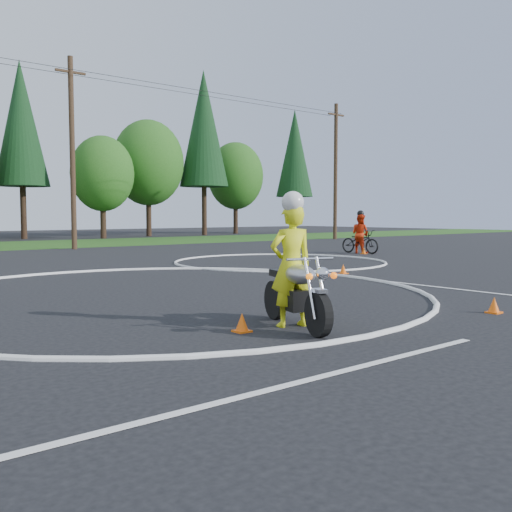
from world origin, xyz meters
TOP-DOWN VIEW (x-y plane):
  - ground at (0.00, 0.00)m, footprint 120.00×120.00m
  - course_markings at (2.17, 4.35)m, footprint 19.05×19.05m
  - primary_motorcycle at (-0.28, -1.78)m, footprint 1.02×2.19m
  - rider_primary_grp at (-0.27, -1.64)m, footprint 0.83×0.67m
  - rider_second_grp at (14.25, 9.35)m, footprint 0.84×2.15m
  - traffic_cones at (3.81, 2.69)m, footprint 18.22×12.28m
  - treeline at (14.78, 34.61)m, footprint 38.20×8.10m
  - utility_poles at (5.00, 21.00)m, footprint 41.60×1.12m

SIDE VIEW (x-z plane):
  - ground at x=0.00m, z-range 0.00..0.00m
  - course_markings at x=2.17m, z-range -0.05..0.07m
  - traffic_cones at x=3.81m, z-range -0.01..0.29m
  - primary_motorcycle at x=-0.28m, z-range -0.02..1.16m
  - rider_second_grp at x=14.25m, z-range -0.30..1.73m
  - rider_primary_grp at x=-0.27m, z-range -0.04..2.15m
  - utility_poles at x=5.00m, z-range 0.20..10.20m
  - treeline at x=14.78m, z-range -0.64..13.88m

